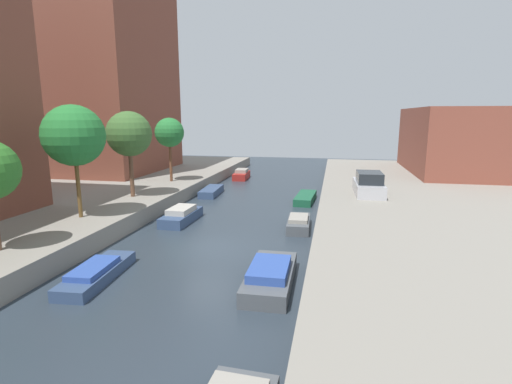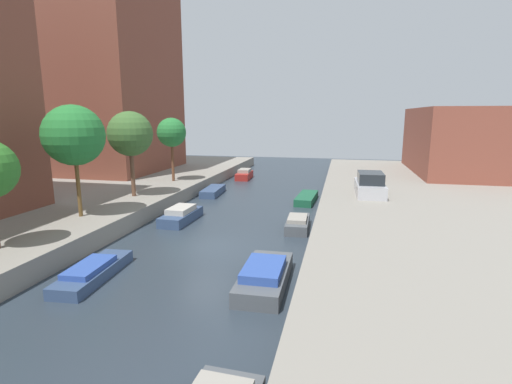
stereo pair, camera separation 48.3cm
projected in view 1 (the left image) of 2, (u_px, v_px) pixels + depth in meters
The scene contains 14 objects.
ground_plane at pixel (208, 249), 18.65m from camera, with size 84.00×84.00×0.00m, color #28333D.
apartment_tower_far at pixel (105, 73), 36.77m from camera, with size 10.00×12.42×18.74m, color brown.
low_block_right at pixel (466, 140), 36.41m from camera, with size 10.00×14.33×6.07m, color brown.
street_tree_3 at pixel (74, 136), 19.81m from camera, with size 3.15×3.15×5.92m.
street_tree_4 at pixel (129, 134), 25.13m from camera, with size 2.94×2.94×5.64m.
street_tree_5 at pixel (169, 133), 31.23m from camera, with size 2.36×2.36×5.19m.
parked_car at pixel (369, 185), 26.56m from camera, with size 1.97×4.44×1.58m.
moored_boat_left_2 at pixel (97, 273), 15.09m from camera, with size 1.59×4.26×0.67m.
moored_boat_left_3 at pixel (181, 216), 23.34m from camera, with size 1.48×3.71×0.92m.
moored_boat_left_4 at pixel (211, 191), 31.38m from camera, with size 1.50×3.84×0.56m.
moored_boat_left_5 at pixel (242, 175), 39.28m from camera, with size 1.50×3.45×0.99m.
moored_boat_right_2 at pixel (270, 276), 14.58m from camera, with size 1.74×4.29×0.91m.
moored_boat_right_3 at pixel (299, 223), 21.94m from camera, with size 1.35×3.27×0.77m.
moored_boat_right_4 at pixel (305, 198), 28.93m from camera, with size 1.47×4.14×0.53m.
Camera 1 is at (5.82, -16.93, 6.35)m, focal length 27.02 mm.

